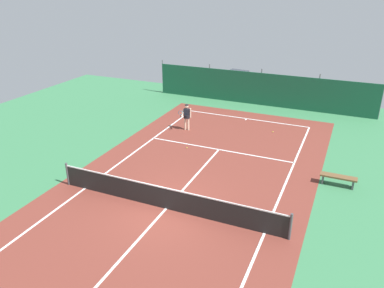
{
  "coord_description": "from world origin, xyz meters",
  "views": [
    {
      "loc": [
        6.28,
        -11.75,
        8.73
      ],
      "look_at": [
        -0.86,
        4.64,
        0.9
      ],
      "focal_mm": 35.62,
      "sensor_mm": 36.0,
      "label": 1
    }
  ],
  "objects_px": {
    "tennis_net": "(166,198)",
    "tennis_ball_midcourt": "(187,148)",
    "courtside_bench": "(338,178)",
    "tennis_player": "(187,115)",
    "parked_car": "(235,82)",
    "tennis_ball_near_player": "(273,132)"
  },
  "relations": [
    {
      "from": "tennis_ball_midcourt",
      "to": "courtside_bench",
      "type": "bearing_deg",
      "value": -7.28
    },
    {
      "from": "tennis_ball_near_player",
      "to": "tennis_player",
      "type": "bearing_deg",
      "value": -160.99
    },
    {
      "from": "tennis_ball_midcourt",
      "to": "courtside_bench",
      "type": "distance_m",
      "value": 8.09
    },
    {
      "from": "tennis_player",
      "to": "parked_car",
      "type": "xyz_separation_m",
      "value": [
        0.12,
        9.58,
        -0.12
      ]
    },
    {
      "from": "tennis_ball_near_player",
      "to": "tennis_ball_midcourt",
      "type": "xyz_separation_m",
      "value": [
        -3.87,
        -4.29,
        0.0
      ]
    },
    {
      "from": "courtside_bench",
      "to": "tennis_player",
      "type": "bearing_deg",
      "value": 158.69
    },
    {
      "from": "tennis_player",
      "to": "courtside_bench",
      "type": "bearing_deg",
      "value": 149.06
    },
    {
      "from": "tennis_net",
      "to": "tennis_ball_midcourt",
      "type": "height_order",
      "value": "tennis_net"
    },
    {
      "from": "tennis_ball_near_player",
      "to": "tennis_net",
      "type": "bearing_deg",
      "value": -102.01
    },
    {
      "from": "tennis_net",
      "to": "courtside_bench",
      "type": "relative_size",
      "value": 6.33
    },
    {
      "from": "tennis_ball_near_player",
      "to": "courtside_bench",
      "type": "distance_m",
      "value": 6.75
    },
    {
      "from": "tennis_ball_near_player",
      "to": "tennis_ball_midcourt",
      "type": "relative_size",
      "value": 1.0
    },
    {
      "from": "parked_car",
      "to": "courtside_bench",
      "type": "bearing_deg",
      "value": -47.51
    },
    {
      "from": "tennis_ball_near_player",
      "to": "courtside_bench",
      "type": "relative_size",
      "value": 0.04
    },
    {
      "from": "courtside_bench",
      "to": "tennis_net",
      "type": "bearing_deg",
      "value": -142.47
    },
    {
      "from": "tennis_player",
      "to": "tennis_ball_midcourt",
      "type": "xyz_separation_m",
      "value": [
        1.17,
        -2.56,
        -0.93
      ]
    },
    {
      "from": "tennis_net",
      "to": "parked_car",
      "type": "distance_m",
      "value": 18.22
    },
    {
      "from": "tennis_ball_midcourt",
      "to": "courtside_bench",
      "type": "height_order",
      "value": "courtside_bench"
    },
    {
      "from": "tennis_net",
      "to": "tennis_ball_near_player",
      "type": "height_order",
      "value": "tennis_net"
    },
    {
      "from": "tennis_player",
      "to": "tennis_net",
      "type": "bearing_deg",
      "value": 99.18
    },
    {
      "from": "tennis_ball_near_player",
      "to": "tennis_ball_midcourt",
      "type": "distance_m",
      "value": 5.78
    },
    {
      "from": "tennis_player",
      "to": "courtside_bench",
      "type": "relative_size",
      "value": 1.03
    }
  ]
}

